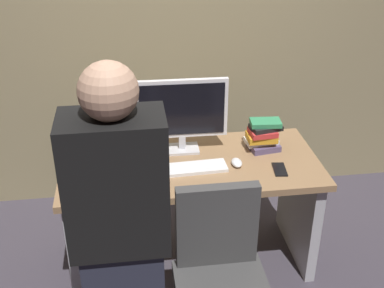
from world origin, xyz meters
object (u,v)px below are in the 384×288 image
at_px(desk, 191,194).
at_px(cup_near_keyboard, 115,171).
at_px(cell_phone, 280,169).
at_px(mouse, 237,163).
at_px(keyboard, 189,168).
at_px(book_stack, 263,136).
at_px(person_at_desk, 121,245).
at_px(cup_by_monitor, 112,153).
at_px(monitor, 182,112).

bearing_deg(desk, cup_near_keyboard, -166.79).
relative_size(cup_near_keyboard, cell_phone, 0.59).
height_order(desk, cup_near_keyboard, cup_near_keyboard).
height_order(desk, mouse, mouse).
bearing_deg(keyboard, mouse, 0.64).
height_order(desk, book_stack, book_stack).
bearing_deg(book_stack, desk, -167.05).
height_order(person_at_desk, mouse, person_at_desk).
bearing_deg(person_at_desk, cup_by_monitor, 93.01).
bearing_deg(desk, mouse, -14.06).
bearing_deg(cell_phone, keyboard, 178.66).
xyz_separation_m(cup_near_keyboard, book_stack, (0.89, 0.21, 0.05)).
bearing_deg(monitor, cup_by_monitor, -172.35).
bearing_deg(cup_near_keyboard, cup_by_monitor, 94.55).
bearing_deg(cell_phone, cup_by_monitor, 171.74).
bearing_deg(keyboard, desk, 73.04).
bearing_deg(cup_by_monitor, book_stack, 0.38).
height_order(person_at_desk, book_stack, person_at_desk).
bearing_deg(cup_by_monitor, person_at_desk, -86.99).
xyz_separation_m(monitor, cup_by_monitor, (-0.42, -0.06, -0.21)).
distance_m(desk, mouse, 0.35).
bearing_deg(mouse, cell_phone, -20.48).
xyz_separation_m(person_at_desk, cup_by_monitor, (-0.05, 0.93, -0.07)).
relative_size(monitor, cell_phone, 3.75).
distance_m(keyboard, cell_phone, 0.51).
bearing_deg(cell_phone, book_stack, 104.03).
bearing_deg(person_at_desk, monitor, 69.21).
relative_size(cup_by_monitor, cell_phone, 0.60).
bearing_deg(desk, book_stack, 12.95).
distance_m(desk, cup_by_monitor, 0.53).
bearing_deg(monitor, desk, -78.42).
relative_size(person_at_desk, mouse, 16.39).
bearing_deg(book_stack, cell_phone, -82.53).
distance_m(keyboard, cup_near_keyboard, 0.42).
height_order(person_at_desk, cell_phone, person_at_desk).
bearing_deg(monitor, keyboard, -87.27).
bearing_deg(person_at_desk, keyboard, 62.79).
relative_size(desk, mouse, 15.02).
relative_size(monitor, cup_near_keyboard, 6.35).
height_order(desk, person_at_desk, person_at_desk).
bearing_deg(cup_by_monitor, desk, -12.26).
bearing_deg(book_stack, keyboard, -158.79).
bearing_deg(cup_by_monitor, cell_phone, -14.82).
relative_size(keyboard, cell_phone, 2.99).
height_order(keyboard, book_stack, book_stack).
relative_size(mouse, cell_phone, 0.69).
distance_m(person_at_desk, book_stack, 1.27).
bearing_deg(desk, cell_phone, -17.14).
height_order(mouse, cup_by_monitor, cup_by_monitor).
relative_size(person_at_desk, keyboard, 3.81).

